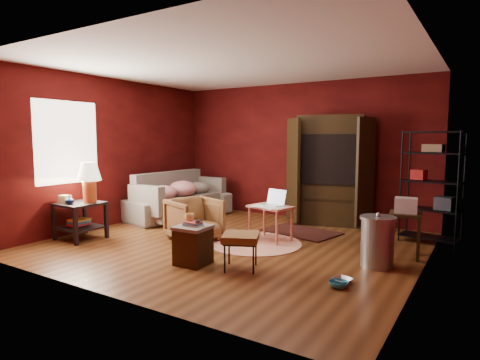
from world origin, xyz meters
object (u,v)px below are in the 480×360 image
object	(u,v)px
wire_shelving	(433,182)
tv_armoire	(330,168)
laptop_desk	(271,209)
hamper	(193,244)
armchair	(194,218)
side_table	(85,193)
sofa	(180,197)

from	to	relation	value
wire_shelving	tv_armoire	bearing A→B (deg)	173.17
laptop_desk	hamper	bearing A→B (deg)	-87.92
armchair	tv_armoire	size ratio (longest dim) A/B	0.36
armchair	tv_armoire	bearing A→B (deg)	-10.37
tv_armoire	wire_shelving	size ratio (longest dim) A/B	1.18
armchair	laptop_desk	size ratio (longest dim) A/B	0.92
armchair	wire_shelving	size ratio (longest dim) A/B	0.43
side_table	hamper	world-z (taller)	side_table
tv_armoire	armchair	bearing A→B (deg)	-134.40
hamper	wire_shelving	bearing A→B (deg)	48.46
sofa	hamper	size ratio (longest dim) A/B	3.76
sofa	side_table	size ratio (longest dim) A/B	1.75
armchair	side_table	size ratio (longest dim) A/B	0.60
wire_shelving	hamper	bearing A→B (deg)	-121.86
side_table	sofa	bearing A→B (deg)	85.77
hamper	armchair	bearing A→B (deg)	127.76
hamper	laptop_desk	distance (m)	1.70
hamper	tv_armoire	bearing A→B (deg)	79.21
sofa	side_table	world-z (taller)	side_table
laptop_desk	wire_shelving	bearing A→B (deg)	40.21
laptop_desk	armchair	bearing A→B (deg)	-135.83
side_table	wire_shelving	size ratio (longest dim) A/B	0.72
hamper	sofa	bearing A→B (deg)	133.77
sofa	laptop_desk	bearing A→B (deg)	-91.87
laptop_desk	tv_armoire	distance (m)	1.88
hamper	tv_armoire	xyz separation A→B (m)	(0.65, 3.41, 0.82)
sofa	tv_armoire	xyz separation A→B (m)	(2.85, 1.11, 0.66)
sofa	hamper	xyz separation A→B (m)	(2.20, -2.30, -0.17)
hamper	wire_shelving	xyz separation A→B (m)	(2.53, 2.86, 0.71)
laptop_desk	wire_shelving	world-z (taller)	wire_shelving
side_table	laptop_desk	size ratio (longest dim) A/B	1.54
sofa	armchair	xyz separation A→B (m)	(1.43, -1.31, -0.06)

